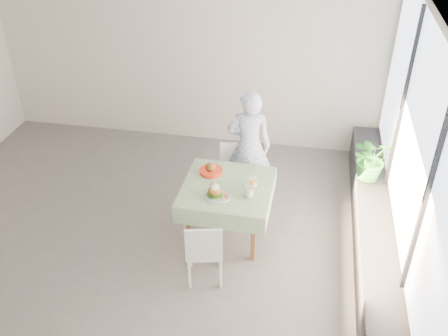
% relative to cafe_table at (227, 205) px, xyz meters
% --- Properties ---
extents(floor, '(6.00, 6.00, 0.00)m').
position_rel_cafe_table_xyz_m(floor, '(-1.06, -0.17, -0.46)').
color(floor, '#585653').
rests_on(floor, ground).
extents(ceiling, '(6.00, 6.00, 0.00)m').
position_rel_cafe_table_xyz_m(ceiling, '(-1.06, -0.17, 2.34)').
color(ceiling, white).
rests_on(ceiling, ground).
extents(wall_back, '(6.00, 0.02, 2.80)m').
position_rel_cafe_table_xyz_m(wall_back, '(-1.06, 2.33, 0.94)').
color(wall_back, silver).
rests_on(wall_back, ground).
extents(wall_front, '(6.00, 0.02, 2.80)m').
position_rel_cafe_table_xyz_m(wall_front, '(-1.06, -2.67, 0.94)').
color(wall_front, silver).
rests_on(wall_front, ground).
extents(wall_right, '(0.02, 5.00, 2.80)m').
position_rel_cafe_table_xyz_m(wall_right, '(1.94, -0.17, 0.94)').
color(wall_right, silver).
rests_on(wall_right, ground).
extents(window_pane, '(0.01, 4.80, 2.18)m').
position_rel_cafe_table_xyz_m(window_pane, '(1.91, -0.17, 1.19)').
color(window_pane, '#D1E0F9').
rests_on(window_pane, ground).
extents(window_ledge, '(0.40, 4.80, 0.50)m').
position_rel_cafe_table_xyz_m(window_ledge, '(1.74, -0.17, -0.21)').
color(window_ledge, black).
rests_on(window_ledge, ground).
extents(cafe_table, '(1.06, 1.06, 0.74)m').
position_rel_cafe_table_xyz_m(cafe_table, '(0.00, 0.00, 0.00)').
color(cafe_table, brown).
rests_on(cafe_table, ground).
extents(chair_far, '(0.42, 0.42, 0.81)m').
position_rel_cafe_table_xyz_m(chair_far, '(-0.05, 0.73, -0.21)').
color(chair_far, white).
rests_on(chair_far, ground).
extents(chair_near, '(0.47, 0.47, 0.83)m').
position_rel_cafe_table_xyz_m(chair_near, '(-0.11, -0.77, -0.20)').
color(chair_near, white).
rests_on(chair_near, ground).
extents(diner, '(0.61, 0.43, 1.58)m').
position_rel_cafe_table_xyz_m(diner, '(0.13, 0.87, 0.33)').
color(diner, '#88A3DB').
rests_on(diner, ground).
extents(main_dish, '(0.32, 0.32, 0.16)m').
position_rel_cafe_table_xyz_m(main_dish, '(-0.09, -0.23, 0.34)').
color(main_dish, white).
rests_on(main_dish, cafe_table).
extents(juice_cup_orange, '(0.10, 0.10, 0.27)m').
position_rel_cafe_table_xyz_m(juice_cup_orange, '(0.30, 0.02, 0.34)').
color(juice_cup_orange, white).
rests_on(juice_cup_orange, cafe_table).
extents(juice_cup_lemonade, '(0.10, 0.10, 0.28)m').
position_rel_cafe_table_xyz_m(juice_cup_lemonade, '(0.28, -0.16, 0.35)').
color(juice_cup_lemonade, white).
rests_on(juice_cup_lemonade, cafe_table).
extents(second_dish, '(0.28, 0.28, 0.13)m').
position_rel_cafe_table_xyz_m(second_dish, '(-0.25, 0.24, 0.32)').
color(second_dish, red).
rests_on(second_dish, cafe_table).
extents(potted_plant, '(0.67, 0.63, 0.59)m').
position_rel_cafe_table_xyz_m(potted_plant, '(1.69, 0.86, 0.33)').
color(potted_plant, '#287829').
rests_on(potted_plant, window_ledge).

